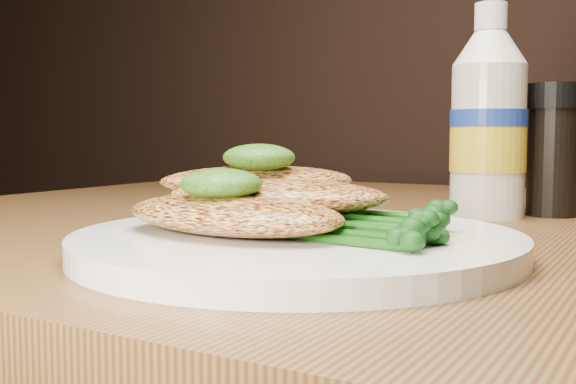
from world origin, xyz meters
The scene contains 9 objects.
plate centered at (-0.08, 0.84, 0.76)m, with size 0.28×0.28×0.01m, color white.
chicken_front centered at (-0.11, 0.81, 0.78)m, with size 0.16×0.08×0.02m, color gold.
chicken_mid centered at (-0.11, 0.85, 0.79)m, with size 0.15×0.08×0.02m, color gold.
chicken_back centered at (-0.14, 0.88, 0.79)m, with size 0.14×0.07×0.02m, color gold.
pesto_front centered at (-0.12, 0.80, 0.80)m, with size 0.05×0.05×0.02m, color black.
pesto_back centered at (-0.13, 0.87, 0.81)m, with size 0.05×0.05×0.02m, color black.
broccolini_bundle centered at (-0.04, 0.84, 0.77)m, with size 0.13×0.10×0.02m, color #154D10, non-canonical shape.
mayo_bottle centered at (-0.03, 1.10, 0.85)m, with size 0.07×0.07×0.19m, color beige, non-canonical shape.
pepper_grinder centered at (0.02, 1.14, 0.81)m, with size 0.05×0.05×0.12m, color black, non-canonical shape.
Camera 1 is at (0.13, 0.46, 0.83)m, focal length 43.10 mm.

